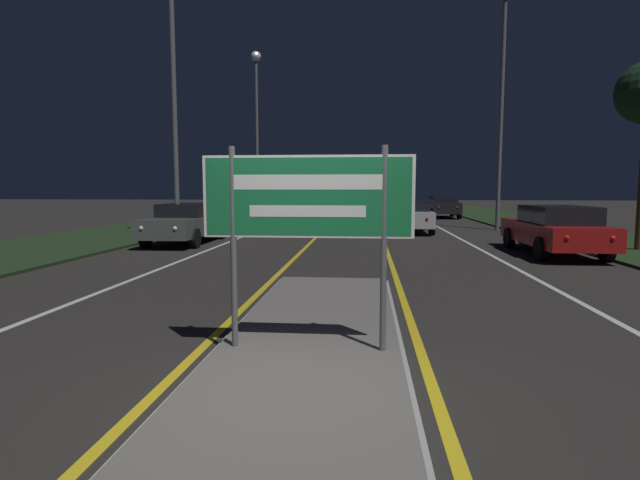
{
  "coord_description": "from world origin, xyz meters",
  "views": [
    {
      "loc": [
        0.64,
        -4.22,
        1.89
      ],
      "look_at": [
        0.0,
        2.7,
        1.17
      ],
      "focal_mm": 28.0,
      "sensor_mm": 36.0,
      "label": 1
    }
  ],
  "objects": [
    {
      "name": "ground_plane",
      "position": [
        0.0,
        0.0,
        0.0
      ],
      "size": [
        160.0,
        160.0,
        0.0
      ],
      "primitive_type": "plane",
      "color": "#282623"
    },
    {
      "name": "verge_left",
      "position": [
        -9.5,
        20.0,
        0.04
      ],
      "size": [
        5.0,
        100.0,
        0.08
      ],
      "color": "#1E3319",
      "rests_on": "ground_plane"
    },
    {
      "name": "streetlight_left_far",
      "position": [
        -6.37,
        27.71,
        7.21
      ],
      "size": [
        0.62,
        0.62,
        10.51
      ],
      "color": "#56565B",
      "rests_on": "ground_plane"
    },
    {
      "name": "car_receding_2",
      "position": [
        5.62,
        28.9,
        0.76
      ],
      "size": [
        1.89,
        4.37,
        1.42
      ],
      "color": "black",
      "rests_on": "ground_plane"
    },
    {
      "name": "streetlight_right_near",
      "position": [
        6.65,
        19.29,
        6.4
      ],
      "size": [
        0.48,
        0.48,
        10.59
      ],
      "color": "#56565B",
      "rests_on": "ground_plane"
    },
    {
      "name": "streetlight_left_near",
      "position": [
        -6.24,
        13.48,
        7.17
      ],
      "size": [
        0.64,
        0.64,
        10.31
      ],
      "color": "#56565B",
      "rests_on": "ground_plane"
    },
    {
      "name": "edge_line_white_right",
      "position": [
        7.2,
        25.0,
        0.0
      ],
      "size": [
        0.1,
        70.0,
        0.01
      ],
      "color": "silver",
      "rests_on": "ground_plane"
    },
    {
      "name": "car_receding_0",
      "position": [
        6.03,
        10.59,
        0.74
      ],
      "size": [
        1.86,
        4.78,
        1.4
      ],
      "color": "maroon",
      "rests_on": "ground_plane"
    },
    {
      "name": "lane_line_white_left",
      "position": [
        -4.2,
        25.0,
        0.0
      ],
      "size": [
        0.12,
        70.0,
        0.01
      ],
      "color": "silver",
      "rests_on": "ground_plane"
    },
    {
      "name": "centre_line_yellow_left",
      "position": [
        -1.29,
        25.0,
        0.0
      ],
      "size": [
        0.12,
        70.0,
        0.01
      ],
      "color": "gold",
      "rests_on": "ground_plane"
    },
    {
      "name": "highway_sign",
      "position": [
        0.0,
        1.2,
        1.7
      ],
      "size": [
        2.32,
        0.07,
        2.25
      ],
      "color": "#56565B",
      "rests_on": "median_island"
    },
    {
      "name": "car_receding_1",
      "position": [
        2.46,
        17.66,
        0.74
      ],
      "size": [
        1.95,
        4.44,
        1.41
      ],
      "color": "#B7B7BC",
      "rests_on": "ground_plane"
    },
    {
      "name": "centre_line_yellow_right",
      "position": [
        1.29,
        25.0,
        0.0
      ],
      "size": [
        0.12,
        70.0,
        0.01
      ],
      "color": "gold",
      "rests_on": "ground_plane"
    },
    {
      "name": "verge_right",
      "position": [
        9.5,
        20.0,
        0.04
      ],
      "size": [
        5.0,
        100.0,
        0.08
      ],
      "color": "#1E3319",
      "rests_on": "ground_plane"
    },
    {
      "name": "edge_line_white_left",
      "position": [
        -7.2,
        25.0,
        0.0
      ],
      "size": [
        0.1,
        70.0,
        0.01
      ],
      "color": "silver",
      "rests_on": "ground_plane"
    },
    {
      "name": "lane_line_white_right",
      "position": [
        4.2,
        25.0,
        0.0
      ],
      "size": [
        0.12,
        70.0,
        0.01
      ],
      "color": "silver",
      "rests_on": "ground_plane"
    },
    {
      "name": "median_island",
      "position": [
        0.0,
        1.2,
        0.04
      ],
      "size": [
        2.19,
        9.1,
        0.1
      ],
      "color": "#999993",
      "rests_on": "ground_plane"
    },
    {
      "name": "car_approaching_0",
      "position": [
        -5.58,
        12.64,
        0.73
      ],
      "size": [
        1.84,
        4.81,
        1.37
      ],
      "color": "#4C514C",
      "rests_on": "ground_plane"
    }
  ]
}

